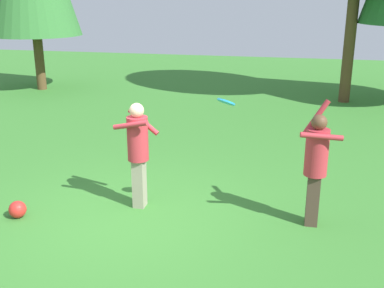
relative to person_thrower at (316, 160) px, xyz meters
name	(u,v)px	position (x,y,z in m)	size (l,w,h in m)	color
ground_plane	(129,217)	(-2.81, -0.41, -1.04)	(40.00, 40.00, 0.00)	#387A2D
person_thrower	(316,160)	(0.00, 0.00, 0.00)	(0.61, 0.57, 1.92)	#4C382D
person_catcher	(138,147)	(-2.78, 0.03, 0.01)	(0.66, 0.58, 1.76)	gray
frisbee	(226,102)	(-1.32, -0.26, 0.87)	(0.37, 0.36, 0.14)	#2393D1
ball_red	(18,209)	(-4.53, -0.79, -0.91)	(0.28, 0.28, 0.28)	red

